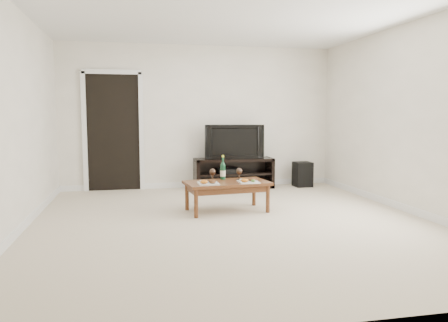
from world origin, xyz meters
TOP-DOWN VIEW (x-y plane):
  - floor at (0.00, 0.00)m, footprint 5.50×5.50m
  - back_wall at (0.00, 2.77)m, footprint 5.00×0.04m
  - ceiling at (0.00, 0.00)m, footprint 5.00×5.50m
  - doorway at (-1.55, 2.73)m, footprint 0.90×0.02m
  - media_console at (0.59, 2.50)m, footprint 1.44×0.45m
  - television at (0.59, 2.50)m, footprint 1.08×0.24m
  - av_receiver at (0.49, 2.48)m, footprint 0.41×0.31m
  - subwoofer at (1.89, 2.41)m, footprint 0.32×0.32m
  - coffee_table at (0.06, 0.63)m, footprint 1.21×0.75m
  - plate_left at (-0.23, 0.47)m, footprint 0.27×0.27m
  - plate_right at (0.33, 0.49)m, footprint 0.27×0.27m
  - wine_bottle at (0.04, 0.85)m, footprint 0.07×0.07m
  - goblet_left at (-0.12, 0.79)m, footprint 0.09×0.09m
  - goblet_right at (0.27, 0.78)m, footprint 0.09×0.09m

SIDE VIEW (x-z plane):
  - floor at x=0.00m, z-range 0.00..0.00m
  - coffee_table at x=0.06m, z-range 0.00..0.42m
  - subwoofer at x=1.89m, z-range 0.00..0.46m
  - media_console at x=0.59m, z-range 0.00..0.55m
  - av_receiver at x=0.49m, z-range 0.29..0.36m
  - plate_left at x=-0.23m, z-range 0.42..0.49m
  - plate_right at x=0.33m, z-range 0.42..0.49m
  - goblet_left at x=-0.12m, z-range 0.42..0.59m
  - goblet_right at x=0.27m, z-range 0.42..0.59m
  - wine_bottle at x=0.04m, z-range 0.42..0.77m
  - television at x=0.59m, z-range 0.55..1.17m
  - doorway at x=-1.55m, z-range 0.00..2.05m
  - back_wall at x=0.00m, z-range 0.00..2.60m
  - ceiling at x=0.00m, z-range 2.60..2.64m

